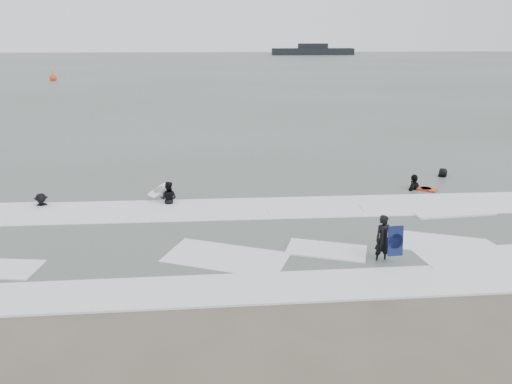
{
  "coord_description": "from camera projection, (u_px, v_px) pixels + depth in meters",
  "views": [
    {
      "loc": [
        -1.3,
        -13.25,
        7.05
      ],
      "look_at": [
        0.0,
        5.0,
        1.1
      ],
      "focal_mm": 35.0,
      "sensor_mm": 36.0,
      "label": 1
    }
  ],
  "objects": [
    {
      "name": "bodyboards",
      "position": [
        322.0,
        202.0,
        19.92
      ],
      "size": [
        13.07,
        7.98,
        1.25
      ],
      "color": "#0E1745",
      "rests_on": "ground"
    },
    {
      "name": "ground",
      "position": [
        268.0,
        279.0,
        14.84
      ],
      "size": [
        320.0,
        320.0,
        0.0
      ],
      "primitive_type": "plane",
      "color": "brown",
      "rests_on": "ground"
    },
    {
      "name": "surfer_wading",
      "position": [
        169.0,
        204.0,
        21.2
      ],
      "size": [
        0.88,
        0.76,
        1.56
      ],
      "primitive_type": "imported",
      "rotation": [
        0.0,
        0.0,
        2.89
      ],
      "color": "black",
      "rests_on": "ground"
    },
    {
      "name": "surf_foam",
      "position": [
        259.0,
        230.0,
        18.33
      ],
      "size": [
        30.03,
        9.06,
        0.09
      ],
      "color": "white",
      "rests_on": "ground"
    },
    {
      "name": "buoy",
      "position": [
        53.0,
        78.0,
        72.4
      ],
      "size": [
        1.0,
        1.0,
        1.65
      ],
      "color": "#EC3B0A",
      "rests_on": "ground"
    },
    {
      "name": "surfer_centre",
      "position": [
        381.0,
        262.0,
        15.92
      ],
      "size": [
        0.65,
        0.49,
        1.6
      ],
      "primitive_type": "imported",
      "rotation": [
        0.0,
        0.0,
        0.21
      ],
      "color": "black",
      "rests_on": "ground"
    },
    {
      "name": "surfer_right_near",
      "position": [
        414.0,
        190.0,
        23.08
      ],
      "size": [
        1.13,
        1.1,
        1.91
      ],
      "primitive_type": "imported",
      "rotation": [
        0.0,
        0.0,
        -2.39
      ],
      "color": "black",
      "rests_on": "ground"
    },
    {
      "name": "sea",
      "position": [
        227.0,
        71.0,
        90.71
      ],
      "size": [
        320.0,
        320.0,
        0.0
      ],
      "primitive_type": "plane",
      "color": "#47544C",
      "rests_on": "ground"
    },
    {
      "name": "surfer_breaker",
      "position": [
        42.0,
        208.0,
        20.77
      ],
      "size": [
        1.07,
        0.78,
        1.48
      ],
      "primitive_type": "imported",
      "rotation": [
        0.0,
        0.0,
        0.27
      ],
      "color": "black",
      "rests_on": "ground"
    },
    {
      "name": "vessel_horizon",
      "position": [
        313.0,
        51.0,
        148.02
      ],
      "size": [
        24.13,
        4.31,
        3.28
      ],
      "color": "black",
      "rests_on": "ground"
    },
    {
      "name": "surfer_right_far",
      "position": [
        442.0,
        178.0,
        24.98
      ],
      "size": [
        0.94,
        0.94,
        1.65
      ],
      "primitive_type": "imported",
      "rotation": [
        0.0,
        0.0,
        -2.36
      ],
      "color": "black",
      "rests_on": "ground"
    }
  ]
}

